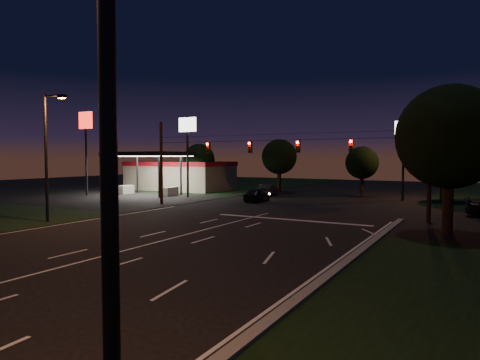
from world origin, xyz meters
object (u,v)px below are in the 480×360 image
Objects in this scene: utility_pole_right at (428,223)px; tree_right_near at (450,138)px; car_oncoming_a at (257,195)px; car_oncoming_b at (268,190)px.

utility_pole_right is 1.03× the size of tree_right_near.
tree_right_near is 2.19× the size of car_oncoming_a.
tree_right_near is at bearing -72.47° from utility_pole_right.
car_oncoming_a is at bearing 158.56° from utility_pole_right.
car_oncoming_b is at bearing 144.47° from utility_pole_right.
utility_pole_right is 18.24m from car_oncoming_a.
car_oncoming_b is (-18.94, 13.52, 0.72)m from utility_pole_right.
car_oncoming_a is at bearing 96.99° from car_oncoming_b.
car_oncoming_a is (-16.97, 6.66, 0.68)m from utility_pole_right.
car_oncoming_a is at bearing 148.13° from tree_right_near.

